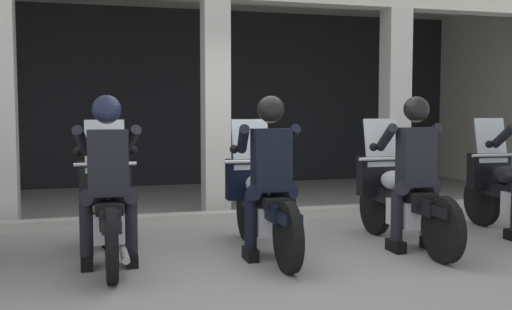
{
  "coord_description": "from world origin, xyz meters",
  "views": [
    {
      "loc": [
        -1.72,
        -6.02,
        1.46
      ],
      "look_at": [
        0.0,
        0.08,
        0.98
      ],
      "focal_mm": 42.79,
      "sensor_mm": 36.0,
      "label": 1
    }
  ],
  "objects_px": {
    "police_officer_left": "(108,166)",
    "motorcycle_right": "(400,198)",
    "police_officer_center": "(270,163)",
    "motorcycle_left": "(108,209)",
    "motorcycle_center": "(262,204)",
    "police_officer_right": "(415,160)"
  },
  "relations": [
    {
      "from": "police_officer_left",
      "to": "motorcycle_left",
      "type": "bearing_deg",
      "value": 89.93
    },
    {
      "from": "police_officer_left",
      "to": "motorcycle_right",
      "type": "distance_m",
      "value": 3.08
    },
    {
      "from": "motorcycle_center",
      "to": "police_officer_right",
      "type": "distance_m",
      "value": 1.62
    },
    {
      "from": "police_officer_left",
      "to": "police_officer_right",
      "type": "bearing_deg",
      "value": -2.83
    },
    {
      "from": "motorcycle_center",
      "to": "motorcycle_right",
      "type": "bearing_deg",
      "value": -5.63
    },
    {
      "from": "motorcycle_left",
      "to": "motorcycle_center",
      "type": "relative_size",
      "value": 1.0
    },
    {
      "from": "police_officer_center",
      "to": "motorcycle_right",
      "type": "height_order",
      "value": "police_officer_center"
    },
    {
      "from": "police_officer_center",
      "to": "police_officer_right",
      "type": "relative_size",
      "value": 1.0
    },
    {
      "from": "police_officer_left",
      "to": "motorcycle_right",
      "type": "bearing_deg",
      "value": 2.51
    },
    {
      "from": "police_officer_center",
      "to": "motorcycle_center",
      "type": "bearing_deg",
      "value": 86.63
    },
    {
      "from": "police_officer_left",
      "to": "motorcycle_center",
      "type": "distance_m",
      "value": 1.6
    },
    {
      "from": "motorcycle_left",
      "to": "motorcycle_center",
      "type": "xyz_separation_m",
      "value": [
        1.52,
        -0.09,
        0.0
      ]
    },
    {
      "from": "motorcycle_right",
      "to": "police_officer_center",
      "type": "bearing_deg",
      "value": -179.94
    },
    {
      "from": "police_officer_left",
      "to": "police_officer_right",
      "type": "height_order",
      "value": "same"
    },
    {
      "from": "motorcycle_center",
      "to": "motorcycle_right",
      "type": "distance_m",
      "value": 1.52
    },
    {
      "from": "motorcycle_left",
      "to": "motorcycle_center",
      "type": "distance_m",
      "value": 1.52
    },
    {
      "from": "motorcycle_left",
      "to": "motorcycle_center",
      "type": "bearing_deg",
      "value": -3.32
    },
    {
      "from": "police_officer_center",
      "to": "police_officer_right",
      "type": "distance_m",
      "value": 1.52
    },
    {
      "from": "police_officer_left",
      "to": "police_officer_center",
      "type": "distance_m",
      "value": 1.52
    },
    {
      "from": "motorcycle_left",
      "to": "motorcycle_right",
      "type": "relative_size",
      "value": 1.0
    },
    {
      "from": "motorcycle_center",
      "to": "police_officer_right",
      "type": "relative_size",
      "value": 1.29
    },
    {
      "from": "police_officer_left",
      "to": "police_officer_center",
      "type": "height_order",
      "value": "same"
    }
  ]
}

